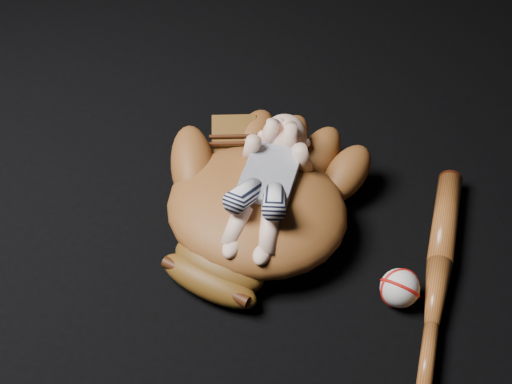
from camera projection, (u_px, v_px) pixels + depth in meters
baseball_glove at (257, 202)px, 1.22m from camera, size 0.52×0.57×0.16m
newborn_baby at (266, 183)px, 1.18m from camera, size 0.18×0.35×0.14m
baseball_bat at (438, 276)px, 1.16m from camera, size 0.07×0.52×0.05m
baseball at (400, 288)px, 1.13m from camera, size 0.08×0.08×0.07m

